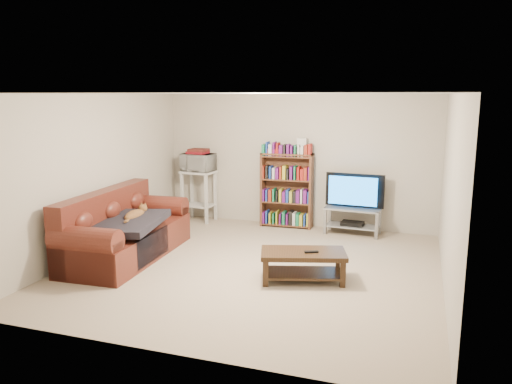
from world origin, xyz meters
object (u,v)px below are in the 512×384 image
at_px(coffee_table, 303,260).
at_px(tv_stand, 353,216).
at_px(bookshelf, 287,189).
at_px(sofa, 122,234).

xyz_separation_m(coffee_table, tv_stand, (0.31, 2.43, 0.04)).
height_order(tv_stand, bookshelf, bookshelf).
xyz_separation_m(sofa, coffee_table, (2.78, -0.12, -0.07)).
distance_m(sofa, coffee_table, 2.79).
relative_size(sofa, tv_stand, 2.45).
relative_size(sofa, coffee_table, 1.97).
height_order(sofa, coffee_table, sofa).
xyz_separation_m(sofa, tv_stand, (3.09, 2.31, -0.02)).
bearing_deg(coffee_table, bookshelf, 93.04).
xyz_separation_m(tv_stand, bookshelf, (-1.22, 0.14, 0.38)).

